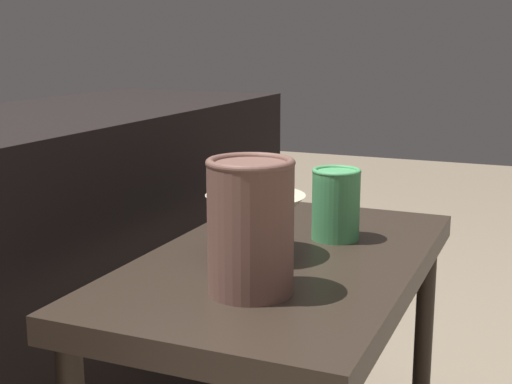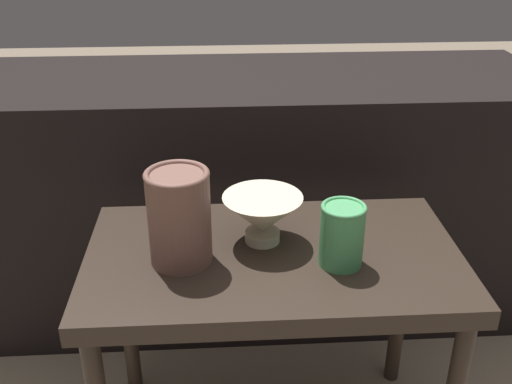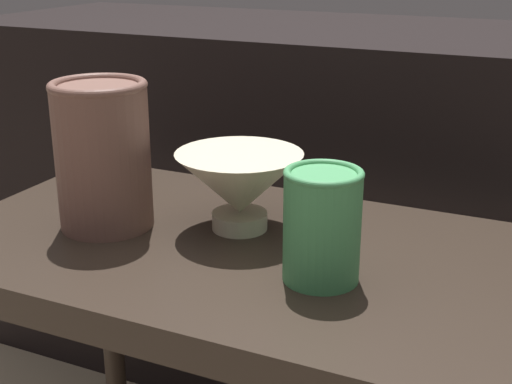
# 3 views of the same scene
# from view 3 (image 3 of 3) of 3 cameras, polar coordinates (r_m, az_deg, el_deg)

# --- Properties ---
(table) EXTENTS (0.73, 0.42, 0.51)m
(table) POSITION_cam_3_polar(r_m,az_deg,el_deg) (0.89, -1.46, -7.80)
(table) COLOR #2D231C
(table) RESTS_ON ground_plane
(couch_backdrop) EXTENTS (1.57, 0.50, 0.70)m
(couch_backdrop) POSITION_cam_3_polar(r_m,az_deg,el_deg) (1.41, 8.75, -1.56)
(couch_backdrop) COLOR black
(couch_backdrop) RESTS_ON ground_plane
(bowl) EXTENTS (0.16, 0.16, 0.10)m
(bowl) POSITION_cam_3_polar(r_m,az_deg,el_deg) (0.88, -1.34, 0.55)
(bowl) COLOR beige
(bowl) RESTS_ON table
(vase_textured_left) EXTENTS (0.12, 0.12, 0.19)m
(vase_textured_left) POSITION_cam_3_polar(r_m,az_deg,el_deg) (0.90, -12.17, 3.06)
(vase_textured_left) COLOR brown
(vase_textured_left) RESTS_ON table
(vase_colorful_right) EXTENTS (0.08, 0.08, 0.12)m
(vase_colorful_right) POSITION_cam_3_polar(r_m,az_deg,el_deg) (0.75, 5.32, -2.56)
(vase_colorful_right) COLOR #47995B
(vase_colorful_right) RESTS_ON table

